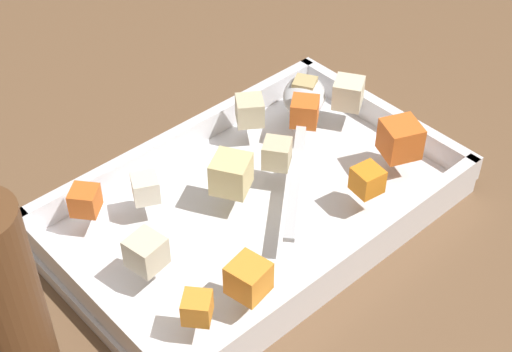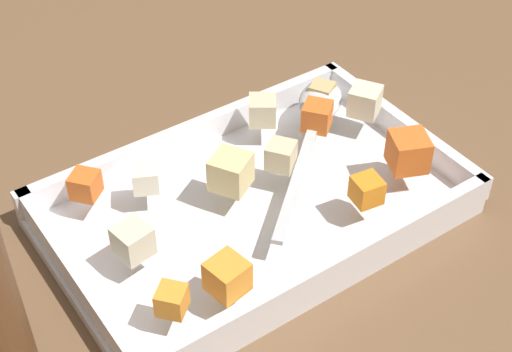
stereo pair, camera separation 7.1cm
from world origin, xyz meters
The scene contains 17 objects.
ground_plane centered at (0.00, 0.00, 0.00)m, with size 4.00×4.00×0.00m, color brown.
baking_dish centered at (0.00, -0.02, 0.01)m, with size 0.37×0.24×0.04m.
carrot_chunk_corner_nw centered at (-0.07, 0.05, 0.05)m, with size 0.02×0.02×0.02m, color orange.
carrot_chunk_corner_sw centered at (-0.14, 0.04, 0.06)m, with size 0.03×0.03×0.03m, color orange.
carrot_chunk_mid_right centered at (0.13, 0.06, 0.05)m, with size 0.02×0.02×0.02m, color orange.
carrot_chunk_near_left centered at (0.09, 0.07, 0.06)m, with size 0.03×0.03×0.03m, color orange.
carrot_chunk_heap_side centered at (-0.10, -0.06, 0.06)m, with size 0.03×0.03×0.03m, color orange.
carrot_chunk_near_spoon centered at (0.13, -0.09, 0.05)m, with size 0.02×0.02×0.02m, color orange.
potato_chunk_corner_ne centered at (0.02, -0.03, 0.06)m, with size 0.03×0.03×0.03m, color #E0CC89.
potato_chunk_heap_top centered at (-0.13, -0.08, 0.05)m, with size 0.02×0.02×0.02m, color tan.
potato_chunk_far_right centered at (-0.16, -0.05, 0.06)m, with size 0.03×0.03×0.03m, color beige.
potato_chunk_back_center centered at (-0.06, -0.09, 0.06)m, with size 0.03×0.03×0.03m, color beige.
potato_chunk_front_center centered at (-0.04, -0.03, 0.05)m, with size 0.03×0.03×0.03m, color beige.
parsnip_chunk_mid_left centered at (0.13, -0.01, 0.06)m, with size 0.03×0.03×0.03m, color beige.
parsnip_chunk_far_left centered at (0.08, -0.07, 0.05)m, with size 0.02×0.02×0.02m, color silver.
serving_spoon centered at (-0.11, -0.07, 0.05)m, with size 0.19×0.18×0.02m.
pepper_mill centered at (0.26, 0.03, 0.11)m, with size 0.05×0.05×0.23m.
Camera 1 is at (0.35, 0.37, 0.52)m, focal length 54.49 mm.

